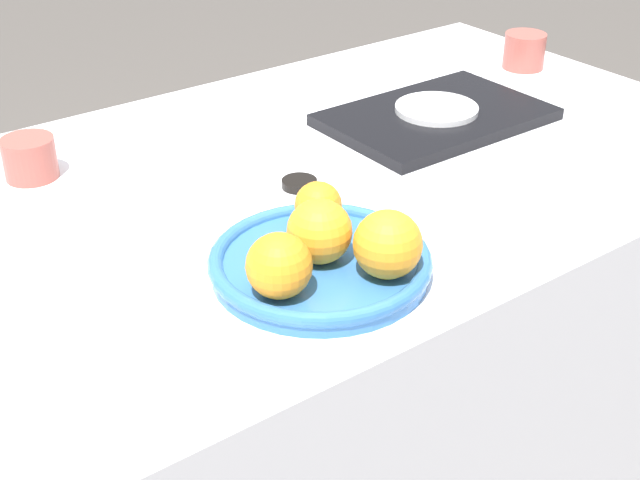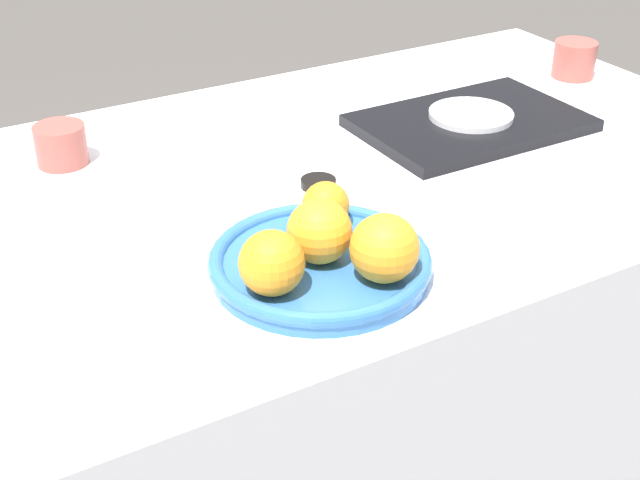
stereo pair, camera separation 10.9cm
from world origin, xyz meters
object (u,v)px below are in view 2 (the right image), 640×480
orange_1 (384,248)px  napkin (130,352)px  fruit_platter (320,263)px  orange_2 (272,263)px  orange_3 (326,205)px  serving_tray (470,123)px  orange_0 (319,231)px  soy_dish (318,183)px  cup_0 (574,59)px  side_plate (471,115)px  cup_2 (61,145)px

orange_1 → napkin: 0.31m
fruit_platter → orange_2: orange_2 is taller
orange_2 → orange_3: size_ratio=1.24×
serving_tray → fruit_platter: bearing=-148.9°
orange_0 → orange_2: orange_0 is taller
orange_0 → orange_2: size_ratio=1.04×
fruit_platter → orange_0: size_ratio=3.45×
fruit_platter → soy_dish: (0.12, 0.21, -0.01)m
orange_1 → orange_3: (0.00, 0.14, -0.01)m
serving_tray → cup_0: (0.33, 0.10, 0.02)m
orange_0 → side_plate: (0.45, 0.27, -0.04)m
orange_3 → side_plate: 0.45m
orange_3 → cup_2: size_ratio=0.79×
fruit_platter → orange_3: 0.09m
soy_dish → fruit_platter: bearing=-119.5°
orange_1 → cup_0: 0.87m
orange_3 → fruit_platter: bearing=-125.1°
orange_3 → cup_0: orange_3 is taller
orange_2 → side_plate: bearing=29.7°
orange_3 → cup_0: 0.80m
orange_0 → cup_0: 0.87m
orange_3 → napkin: 0.33m
orange_3 → cup_2: bearing=119.5°
orange_3 → soy_dish: (0.07, 0.14, -0.05)m
orange_0 → orange_1: 0.09m
serving_tray → orange_3: bearing=-153.3°
cup_2 → napkin: cup_2 is taller
orange_2 → serving_tray: 0.62m
orange_2 → soy_dish: (0.20, 0.25, -0.05)m
orange_0 → serving_tray: bearing=31.0°
orange_3 → orange_2: bearing=-142.1°
napkin → cup_2: bearing=81.6°
orange_1 → cup_0: orange_1 is taller
orange_2 → serving_tray: orange_2 is taller
orange_1 → cup_2: (-0.23, 0.56, -0.03)m
fruit_platter → soy_dish: size_ratio=5.29×
napkin → soy_dish: bearing=33.2°
orange_1 → orange_3: bearing=88.0°
cup_2 → orange_0: bearing=-69.1°
cup_0 → napkin: cup_0 is taller
orange_0 → cup_0: bearing=25.5°
serving_tray → side_plate: size_ratio=2.61×
napkin → soy_dish: (0.38, 0.25, 0.00)m
orange_3 → cup_0: bearing=22.6°
orange_1 → napkin: orange_1 is taller
orange_0 → orange_3: bearing=54.4°
orange_3 → serving_tray: bearing=26.7°
side_plate → soy_dish: side_plate is taller
serving_tray → soy_dish: 0.34m
cup_0 → soy_dish: bearing=-166.2°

